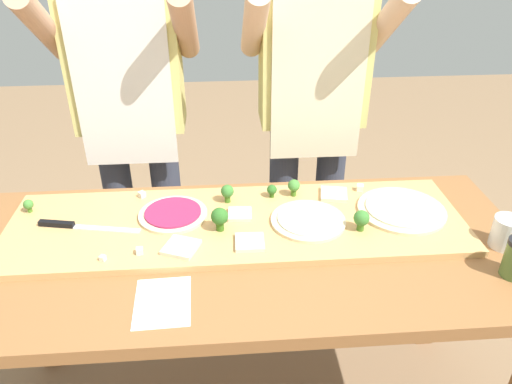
{
  "coord_description": "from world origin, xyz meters",
  "views": [
    {
      "loc": [
        -0.06,
        -1.16,
        1.64
      ],
      "look_at": [
        0.04,
        0.13,
        0.88
      ],
      "focal_mm": 34.46,
      "sensor_mm": 36.0,
      "label": 1
    }
  ],
  "objects_px": {
    "broccoli_floret_back_right": "(272,190)",
    "cook_left": "(130,102)",
    "cheese_crumble_b": "(360,188)",
    "cheese_crumble_c": "(103,258)",
    "chefs_knife": "(75,226)",
    "pizza_slice_far_right": "(334,194)",
    "cook_right": "(312,97)",
    "pizza_whole_white_garlic": "(308,220)",
    "broccoli_floret_front_left": "(227,192)",
    "pizza_slice_near_right": "(181,247)",
    "recipe_note": "(163,302)",
    "pizza_slice_far_left": "(240,214)",
    "broccoli_floret_front_right": "(28,205)",
    "broccoli_floret_back_mid": "(294,186)",
    "pizza_slice_center": "(250,242)",
    "broccoli_floret_front_mid": "(361,219)",
    "cheese_crumble_a": "(140,251)",
    "pizza_whole_cheese_artichoke": "(402,209)",
    "pizza_whole_beet_magenta": "(173,214)",
    "flour_cup": "(506,234)",
    "broccoli_floret_center_right": "(220,217)",
    "prep_table": "(245,274)",
    "cheese_crumble_d": "(142,195)"
  },
  "relations": [
    {
      "from": "pizza_whole_beet_magenta",
      "to": "broccoli_floret_center_right",
      "type": "relative_size",
      "value": 2.86
    },
    {
      "from": "pizza_whole_white_garlic",
      "to": "broccoli_floret_back_mid",
      "type": "relative_size",
      "value": 3.91
    },
    {
      "from": "cheese_crumble_b",
      "to": "pizza_slice_far_left",
      "type": "bearing_deg",
      "value": -163.15
    },
    {
      "from": "broccoli_floret_front_right",
      "to": "cook_right",
      "type": "height_order",
      "value": "cook_right"
    },
    {
      "from": "pizza_slice_center",
      "to": "pizza_whole_beet_magenta",
      "type": "bearing_deg",
      "value": 144.07
    },
    {
      "from": "broccoli_floret_front_right",
      "to": "broccoli_floret_front_mid",
      "type": "bearing_deg",
      "value": -10.03
    },
    {
      "from": "pizza_whole_cheese_artichoke",
      "to": "flour_cup",
      "type": "height_order",
      "value": "flour_cup"
    },
    {
      "from": "pizza_whole_cheese_artichoke",
      "to": "flour_cup",
      "type": "relative_size",
      "value": 2.98
    },
    {
      "from": "pizza_whole_white_garlic",
      "to": "pizza_slice_near_right",
      "type": "height_order",
      "value": "pizza_whole_white_garlic"
    },
    {
      "from": "chefs_knife",
      "to": "broccoli_floret_back_mid",
      "type": "height_order",
      "value": "broccoli_floret_back_mid"
    },
    {
      "from": "pizza_whole_beet_magenta",
      "to": "broccoli_floret_back_right",
      "type": "distance_m",
      "value": 0.33
    },
    {
      "from": "broccoli_floret_front_right",
      "to": "cheese_crumble_b",
      "type": "height_order",
      "value": "broccoli_floret_front_right"
    },
    {
      "from": "cheese_crumble_c",
      "to": "cook_right",
      "type": "height_order",
      "value": "cook_right"
    },
    {
      "from": "pizza_whole_cheese_artichoke",
      "to": "broccoli_floret_center_right",
      "type": "distance_m",
      "value": 0.58
    },
    {
      "from": "cheese_crumble_c",
      "to": "cook_right",
      "type": "bearing_deg",
      "value": 45.39
    },
    {
      "from": "chefs_knife",
      "to": "cook_right",
      "type": "distance_m",
      "value": 0.99
    },
    {
      "from": "pizza_slice_far_left",
      "to": "cheese_crumble_b",
      "type": "distance_m",
      "value": 0.44
    },
    {
      "from": "cook_right",
      "to": "pizza_slice_far_right",
      "type": "bearing_deg",
      "value": -88.38
    },
    {
      "from": "cheese_crumble_c",
      "to": "cheese_crumble_d",
      "type": "xyz_separation_m",
      "value": [
        0.07,
        0.33,
        0.0
      ]
    },
    {
      "from": "pizza_slice_far_right",
      "to": "recipe_note",
      "type": "xyz_separation_m",
      "value": [
        -0.53,
        -0.45,
        -0.03
      ]
    },
    {
      "from": "cook_right",
      "to": "pizza_whole_white_garlic",
      "type": "bearing_deg",
      "value": -100.19
    },
    {
      "from": "prep_table",
      "to": "broccoli_floret_back_mid",
      "type": "xyz_separation_m",
      "value": [
        0.18,
        0.24,
        0.16
      ]
    },
    {
      "from": "cheese_crumble_b",
      "to": "cheese_crumble_c",
      "type": "relative_size",
      "value": 1.43
    },
    {
      "from": "pizza_whole_beet_magenta",
      "to": "pizza_slice_far_left",
      "type": "height_order",
      "value": "pizza_whole_beet_magenta"
    },
    {
      "from": "pizza_slice_center",
      "to": "pizza_slice_near_right",
      "type": "bearing_deg",
      "value": -177.49
    },
    {
      "from": "recipe_note",
      "to": "broccoli_floret_front_mid",
      "type": "bearing_deg",
      "value": 23.31
    },
    {
      "from": "pizza_whole_beet_magenta",
      "to": "broccoli_floret_front_right",
      "type": "xyz_separation_m",
      "value": [
        -0.46,
        0.06,
        0.02
      ]
    },
    {
      "from": "prep_table",
      "to": "broccoli_floret_back_right",
      "type": "distance_m",
      "value": 0.3
    },
    {
      "from": "pizza_whole_white_garlic",
      "to": "broccoli_floret_front_left",
      "type": "bearing_deg",
      "value": 150.53
    },
    {
      "from": "broccoli_floret_back_right",
      "to": "cook_left",
      "type": "bearing_deg",
      "value": 141.02
    },
    {
      "from": "broccoli_floret_front_mid",
      "to": "recipe_note",
      "type": "bearing_deg",
      "value": -156.69
    },
    {
      "from": "pizza_slice_far_right",
      "to": "broccoli_floret_front_right",
      "type": "xyz_separation_m",
      "value": [
        -0.98,
        -0.02,
        0.02
      ]
    },
    {
      "from": "broccoli_floret_front_left",
      "to": "broccoli_floret_front_right",
      "type": "bearing_deg",
      "value": -178.96
    },
    {
      "from": "pizza_whole_cheese_artichoke",
      "to": "broccoli_floret_front_right",
      "type": "relative_size",
      "value": 6.36
    },
    {
      "from": "cheese_crumble_a",
      "to": "pizza_whole_cheese_artichoke",
      "type": "bearing_deg",
      "value": 11.13
    },
    {
      "from": "pizza_slice_near_right",
      "to": "cheese_crumble_c",
      "type": "height_order",
      "value": "cheese_crumble_c"
    },
    {
      "from": "chefs_knife",
      "to": "pizza_slice_far_right",
      "type": "bearing_deg",
      "value": 8.55
    },
    {
      "from": "broccoli_floret_front_left",
      "to": "cheese_crumble_c",
      "type": "distance_m",
      "value": 0.45
    },
    {
      "from": "broccoli_floret_front_mid",
      "to": "cook_right",
      "type": "distance_m",
      "value": 0.64
    },
    {
      "from": "pizza_slice_near_right",
      "to": "recipe_note",
      "type": "xyz_separation_m",
      "value": [
        -0.04,
        -0.19,
        -0.03
      ]
    },
    {
      "from": "pizza_slice_center",
      "to": "cook_right",
      "type": "relative_size",
      "value": 0.05
    },
    {
      "from": "pizza_slice_center",
      "to": "broccoli_floret_front_mid",
      "type": "xyz_separation_m",
      "value": [
        0.34,
        0.04,
        0.03
      ]
    },
    {
      "from": "broccoli_floret_back_right",
      "to": "broccoli_floret_front_left",
      "type": "bearing_deg",
      "value": -172.16
    },
    {
      "from": "broccoli_floret_back_right",
      "to": "broccoli_floret_front_left",
      "type": "height_order",
      "value": "broccoli_floret_front_left"
    },
    {
      "from": "broccoli_floret_front_right",
      "to": "pizza_slice_near_right",
      "type": "bearing_deg",
      "value": -25.54
    },
    {
      "from": "broccoli_floret_back_mid",
      "to": "cheese_crumble_c",
      "type": "distance_m",
      "value": 0.65
    },
    {
      "from": "pizza_whole_white_garlic",
      "to": "pizza_slice_far_right",
      "type": "relative_size",
      "value": 2.65
    },
    {
      "from": "recipe_note",
      "to": "cook_right",
      "type": "bearing_deg",
      "value": 58.8
    },
    {
      "from": "pizza_whole_white_garlic",
      "to": "cook_left",
      "type": "xyz_separation_m",
      "value": [
        -0.59,
        0.56,
        0.19
      ]
    },
    {
      "from": "broccoli_floret_center_right",
      "to": "recipe_note",
      "type": "relative_size",
      "value": 0.41
    }
  ]
}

